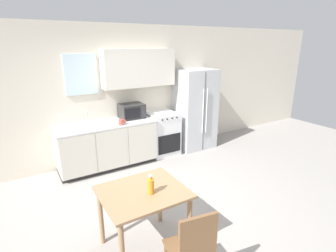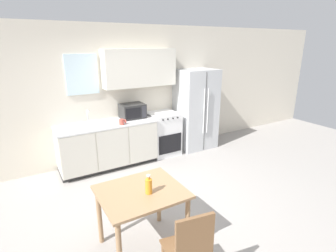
{
  "view_description": "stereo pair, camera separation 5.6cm",
  "coord_description": "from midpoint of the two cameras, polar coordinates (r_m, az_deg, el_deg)",
  "views": [
    {
      "loc": [
        -1.72,
        -2.96,
        2.34
      ],
      "look_at": [
        0.38,
        0.5,
        1.05
      ],
      "focal_mm": 28.0,
      "sensor_mm": 36.0,
      "label": 1
    },
    {
      "loc": [
        -1.67,
        -2.99,
        2.34
      ],
      "look_at": [
        0.38,
        0.5,
        1.05
      ],
      "focal_mm": 28.0,
      "sensor_mm": 36.0,
      "label": 2
    }
  ],
  "objects": [
    {
      "name": "ground_plane",
      "position": [
        4.15,
        -0.69,
        -16.69
      ],
      "size": [
        12.0,
        12.0,
        0.0
      ],
      "primitive_type": "plane",
      "color": "gray"
    },
    {
      "name": "wall_back",
      "position": [
        5.37,
        -10.85,
        7.6
      ],
      "size": [
        12.0,
        0.38,
        2.7
      ],
      "color": "beige",
      "rests_on": "ground_plane"
    },
    {
      "name": "kitchen_counter",
      "position": [
        5.23,
        -12.64,
        -4.02
      ],
      "size": [
        1.87,
        0.67,
        0.88
      ],
      "color": "#333333",
      "rests_on": "ground_plane"
    },
    {
      "name": "oven_range",
      "position": [
        5.7,
        -0.82,
        -1.62
      ],
      "size": [
        0.61,
        0.64,
        0.92
      ],
      "color": "white",
      "rests_on": "ground_plane"
    },
    {
      "name": "refrigerator",
      "position": [
        6.0,
        6.34,
        3.63
      ],
      "size": [
        0.86,
        0.71,
        1.79
      ],
      "color": "silver",
      "rests_on": "ground_plane"
    },
    {
      "name": "kitchen_sink",
      "position": [
        5.02,
        -16.21,
        0.26
      ],
      "size": [
        0.65,
        0.41,
        0.26
      ],
      "color": "#B7BABC",
      "rests_on": "kitchen_counter"
    },
    {
      "name": "microwave",
      "position": [
        5.34,
        -7.45,
        3.27
      ],
      "size": [
        0.47,
        0.38,
        0.29
      ],
      "color": "#282828",
      "rests_on": "kitchen_counter"
    },
    {
      "name": "coffee_mug",
      "position": [
        4.93,
        -9.65,
        0.88
      ],
      "size": [
        0.13,
        0.09,
        0.1
      ],
      "color": "#BF4C3F",
      "rests_on": "kitchen_counter"
    },
    {
      "name": "dining_table",
      "position": [
        3.08,
        -5.25,
        -15.87
      ],
      "size": [
        0.93,
        0.79,
        0.77
      ],
      "color": "#997551",
      "rests_on": "ground_plane"
    },
    {
      "name": "dining_chair_near",
      "position": [
        2.67,
        5.49,
        -24.88
      ],
      "size": [
        0.46,
        0.46,
        0.93
      ],
      "rotation": [
        0.0,
        0.0,
        -0.16
      ],
      "color": "brown",
      "rests_on": "ground_plane"
    },
    {
      "name": "drink_bottle",
      "position": [
        2.92,
        -3.67,
        -12.85
      ],
      "size": [
        0.08,
        0.08,
        0.22
      ],
      "color": "orange",
      "rests_on": "dining_table"
    }
  ]
}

